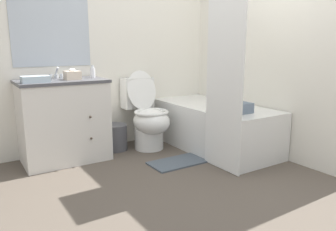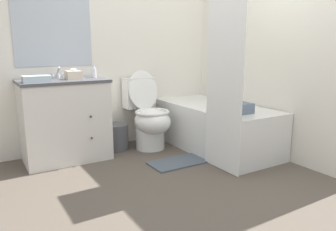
{
  "view_description": "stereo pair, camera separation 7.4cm",
  "coord_description": "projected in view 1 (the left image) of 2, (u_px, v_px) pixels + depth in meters",
  "views": [
    {
      "loc": [
        -1.6,
        -1.85,
        1.16
      ],
      "look_at": [
        0.07,
        0.77,
        0.5
      ],
      "focal_mm": 35.0,
      "sensor_mm": 36.0,
      "label": 1
    },
    {
      "loc": [
        -1.54,
        -1.89,
        1.16
      ],
      "look_at": [
        0.07,
        0.77,
        0.5
      ],
      "focal_mm": 35.0,
      "sensor_mm": 36.0,
      "label": 2
    }
  ],
  "objects": [
    {
      "name": "wastebasket",
      "position": [
        115.0,
        137.0,
        3.71
      ],
      "size": [
        0.27,
        0.27,
        0.29
      ],
      "color": "#4C4C51",
      "rests_on": "ground_plane"
    },
    {
      "name": "bathtub",
      "position": [
        214.0,
        126.0,
        3.75
      ],
      "size": [
        0.71,
        1.53,
        0.51
      ],
      "color": "white",
      "rests_on": "ground_plane"
    },
    {
      "name": "vanity_cabinet",
      "position": [
        64.0,
        120.0,
        3.32
      ],
      "size": [
        0.85,
        0.54,
        0.83
      ],
      "color": "silver",
      "rests_on": "ground_plane"
    },
    {
      "name": "toilet",
      "position": [
        148.0,
        118.0,
        3.73
      ],
      "size": [
        0.39,
        0.66,
        0.89
      ],
      "color": "white",
      "rests_on": "ground_plane"
    },
    {
      "name": "wall_back",
      "position": [
        118.0,
        38.0,
        3.77
      ],
      "size": [
        8.0,
        0.06,
        2.5
      ],
      "color": "white",
      "rests_on": "ground_plane"
    },
    {
      "name": "ground_plane",
      "position": [
        212.0,
        195.0,
        2.61
      ],
      "size": [
        14.0,
        14.0,
        0.0
      ],
      "primitive_type": "plane",
      "color": "brown"
    },
    {
      "name": "hand_towel_folded",
      "position": [
        35.0,
        79.0,
        2.99
      ],
      "size": [
        0.25,
        0.14,
        0.06
      ],
      "color": "silver",
      "rests_on": "vanity_cabinet"
    },
    {
      "name": "tissue_box",
      "position": [
        72.0,
        75.0,
        3.25
      ],
      "size": [
        0.15,
        0.15,
        0.11
      ],
      "color": "beige",
      "rests_on": "vanity_cabinet"
    },
    {
      "name": "shower_curtain",
      "position": [
        225.0,
        65.0,
        2.95
      ],
      "size": [
        0.02,
        0.48,
        1.98
      ],
      "color": "white",
      "rests_on": "ground_plane"
    },
    {
      "name": "wall_right",
      "position": [
        248.0,
        38.0,
        3.68
      ],
      "size": [
        0.05,
        2.7,
        2.5
      ],
      "color": "white",
      "rests_on": "ground_plane"
    },
    {
      "name": "bath_towel_folded",
      "position": [
        236.0,
        108.0,
        3.24
      ],
      "size": [
        0.31,
        0.19,
        0.1
      ],
      "color": "slate",
      "rests_on": "bathtub"
    },
    {
      "name": "soap_dispenser",
      "position": [
        93.0,
        72.0,
        3.44
      ],
      "size": [
        0.05,
        0.05,
        0.13
      ],
      "color": "silver",
      "rests_on": "vanity_cabinet"
    },
    {
      "name": "bath_mat",
      "position": [
        178.0,
        162.0,
        3.31
      ],
      "size": [
        0.57,
        0.32,
        0.02
      ],
      "color": "#4C5660",
      "rests_on": "ground_plane"
    },
    {
      "name": "sink_faucet",
      "position": [
        56.0,
        75.0,
        3.37
      ],
      "size": [
        0.14,
        0.12,
        0.12
      ],
      "color": "silver",
      "rests_on": "vanity_cabinet"
    }
  ]
}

